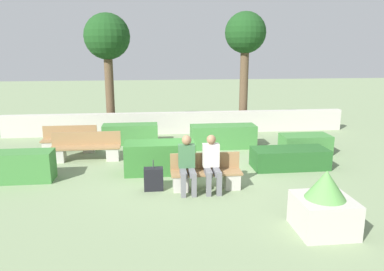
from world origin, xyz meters
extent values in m
plane|color=gray|center=(0.00, 0.00, 0.00)|extent=(60.00, 60.00, 0.00)
cube|color=#B7B2A8|center=(0.00, 4.78, 0.42)|extent=(13.25, 0.30, 0.83)
cube|color=#937047|center=(0.21, -1.27, 0.40)|extent=(1.68, 0.44, 0.05)
cube|color=#937047|center=(0.21, -1.02, 0.63)|extent=(1.68, 0.04, 0.40)
cube|color=#B7B2A8|center=(-0.40, -1.27, 0.19)|extent=(0.36, 0.40, 0.38)
cube|color=#B7B2A8|center=(0.82, -1.27, 0.19)|extent=(0.36, 0.40, 0.38)
cube|color=#937047|center=(-3.01, 1.40, 0.40)|extent=(2.03, 0.44, 0.05)
cube|color=#937047|center=(-3.01, 1.65, 0.63)|extent=(2.03, 0.04, 0.40)
cube|color=#B7B2A8|center=(-3.80, 1.40, 0.19)|extent=(0.36, 0.40, 0.38)
cube|color=#B7B2A8|center=(-2.22, 1.40, 0.19)|extent=(0.36, 0.40, 0.38)
cube|color=#937047|center=(-3.69, 2.42, 0.40)|extent=(1.71, 0.44, 0.05)
cube|color=#937047|center=(-3.69, 2.66, 0.63)|extent=(1.71, 0.04, 0.40)
cube|color=#B7B2A8|center=(-4.31, 2.42, 0.19)|extent=(0.36, 0.40, 0.38)
cube|color=#B7B2A8|center=(-3.06, 2.42, 0.19)|extent=(0.36, 0.40, 0.38)
cube|color=slate|center=(0.21, -1.48, 0.49)|extent=(0.14, 0.46, 0.13)
cube|color=slate|center=(0.41, -1.48, 0.49)|extent=(0.14, 0.46, 0.13)
cube|color=slate|center=(0.19, -1.71, 0.28)|extent=(0.11, 0.11, 0.56)
cube|color=slate|center=(0.43, -1.71, 0.28)|extent=(0.11, 0.11, 0.56)
cube|color=beige|center=(0.31, -1.24, 0.83)|extent=(0.38, 0.22, 0.54)
sphere|color=#936B4C|center=(0.31, -1.26, 1.21)|extent=(0.22, 0.22, 0.22)
cube|color=slate|center=(-0.36, -1.48, 0.49)|extent=(0.14, 0.46, 0.13)
cube|color=slate|center=(-0.16, -1.48, 0.49)|extent=(0.14, 0.46, 0.13)
cube|color=slate|center=(-0.38, -1.71, 0.28)|extent=(0.11, 0.11, 0.56)
cube|color=slate|center=(-0.14, -1.71, 0.28)|extent=(0.11, 0.11, 0.56)
cube|color=#3D6B42|center=(-0.26, -1.24, 0.83)|extent=(0.38, 0.22, 0.54)
sphere|color=#936B4C|center=(-0.26, -1.26, 1.21)|extent=(0.23, 0.23, 0.23)
cube|color=#33702D|center=(-0.85, 0.10, 0.42)|extent=(1.87, 0.84, 0.83)
cube|color=#3D7A38|center=(1.33, 2.44, 0.38)|extent=(2.16, 0.74, 0.76)
cube|color=#3D7A38|center=(-4.36, -0.19, 0.38)|extent=(1.63, 0.66, 0.76)
cube|color=#235623|center=(2.76, 0.09, 0.28)|extent=(2.08, 0.89, 0.55)
cube|color=#3D7A38|center=(-1.79, 3.32, 0.35)|extent=(1.89, 0.65, 0.69)
cube|color=#3D7A38|center=(3.80, 1.49, 0.30)|extent=(1.52, 0.82, 0.59)
cube|color=#B7B2A8|center=(2.01, -3.59, 0.32)|extent=(0.99, 0.99, 0.65)
cone|color=#569347|center=(2.01, -3.59, 0.90)|extent=(0.73, 0.73, 0.52)
cube|color=black|center=(-1.04, -1.19, 0.27)|extent=(0.45, 0.25, 0.54)
cylinder|color=#333338|center=(-1.04, -1.19, 0.64)|extent=(0.02, 0.02, 0.20)
cylinder|color=brown|center=(-2.65, 5.48, 1.61)|extent=(0.34, 0.34, 3.22)
sphere|color=#194219|center=(-2.65, 5.48, 3.71)|extent=(1.76, 1.76, 1.76)
cylinder|color=brown|center=(2.73, 5.38, 1.71)|extent=(0.34, 0.34, 3.42)
sphere|color=#194219|center=(2.73, 5.38, 3.87)|extent=(1.62, 1.62, 1.62)
camera|label=1|loc=(-1.07, -9.56, 3.28)|focal=35.00mm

